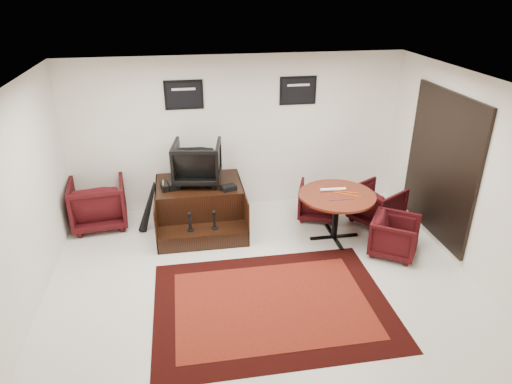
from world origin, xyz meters
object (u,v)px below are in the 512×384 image
armchair_side (98,201)px  table_chair_window (377,203)px  shine_podium (200,207)px  shine_chair (197,160)px  table_chair_corner (395,234)px  table_chair_back (319,199)px  meeting_table (337,200)px

armchair_side → table_chair_window: bearing=164.8°
shine_podium → armchair_side: 1.76m
shine_chair → table_chair_window: 3.22m
table_chair_corner → shine_chair: bearing=95.5°
table_chair_back → shine_podium: bearing=18.3°
armchair_side → meeting_table: 4.07m
shine_podium → table_chair_window: (3.07, -0.42, 0.03)m
shine_podium → armchair_side: size_ratio=1.64×
armchair_side → meeting_table: armchair_side is taller
table_chair_window → meeting_table: bearing=83.8°
meeting_table → table_chair_window: (0.90, 0.40, -0.33)m
shine_podium → meeting_table: 2.35m
shine_chair → table_chair_corner: 3.43m
armchair_side → table_chair_back: (3.85, -0.36, -0.11)m
table_chair_back → table_chair_corner: (0.81, -1.38, -0.01)m
shine_chair → table_chair_window: shine_chair is taller
shine_podium → armchair_side: bearing=170.2°
armchair_side → table_chair_corner: bearing=152.9°
shine_podium → table_chair_corner: bearing=-26.2°
armchair_side → table_chair_back: armchair_side is taller
meeting_table → table_chair_corner: meeting_table is taller
table_chair_back → table_chair_corner: 1.60m
armchair_side → table_chair_corner: armchair_side is taller
meeting_table → shine_chair: bearing=155.9°
table_chair_back → table_chair_corner: bearing=140.3°
shine_chair → table_chair_back: size_ratio=1.13×
shine_chair → meeting_table: (2.17, -0.97, -0.45)m
table_chair_back → shine_chair: bearing=14.3°
shine_podium → meeting_table: (2.17, -0.82, 0.36)m
meeting_table → armchair_side: bearing=164.0°
shine_podium → meeting_table: size_ratio=1.23×
armchair_side → table_chair_window: armchair_side is taller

